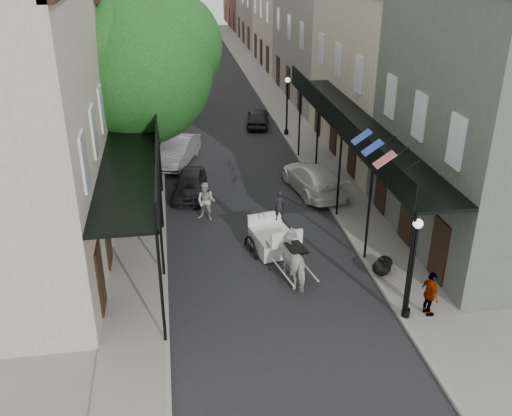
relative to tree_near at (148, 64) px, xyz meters
name	(u,v)px	position (x,y,z in m)	size (l,w,h in m)	color
ground	(276,297)	(4.20, -10.18, -6.49)	(140.00, 140.00, 0.00)	gray
road	(221,130)	(4.20, 9.82, -6.48)	(8.00, 90.00, 0.01)	black
sidewalk_left	(146,132)	(-0.80, 9.82, -6.43)	(2.20, 90.00, 0.12)	gray
sidewalk_right	(293,125)	(9.20, 9.82, -6.43)	(2.20, 90.00, 0.12)	gray
building_row_left	(95,30)	(-4.40, 19.82, -1.24)	(5.00, 80.00, 10.50)	beige
building_row_right	(312,25)	(12.80, 19.82, -1.24)	(5.00, 80.00, 10.50)	gray
gallery_left	(138,136)	(-0.59, -3.20, -2.44)	(2.20, 18.05, 4.88)	black
gallery_right	(352,126)	(8.99, -3.20, -2.44)	(2.20, 18.05, 4.88)	black
tree_near	(148,64)	(0.00, 0.00, 0.00)	(7.31, 6.80, 9.63)	#382619
tree_far	(151,33)	(-0.05, 14.00, -0.65)	(6.45, 6.00, 8.61)	#382619
lamppost_right_near	(412,268)	(8.30, -12.18, -4.44)	(0.32, 0.32, 3.71)	black
lamppost_left	(158,187)	(0.10, -4.18, -4.44)	(0.32, 0.32, 3.71)	black
lamppost_right_far	(287,105)	(8.30, 7.82, -4.44)	(0.32, 0.32, 3.71)	black
horse	(297,260)	(5.16, -9.21, -5.59)	(0.97, 2.12, 1.79)	beige
carriage	(269,222)	(4.59, -6.48, -5.32)	(2.14, 2.89, 3.00)	black
pedestrian_walking	(206,202)	(2.20, -3.54, -5.58)	(0.89, 0.69, 1.82)	#A3A49B
pedestrian_sidewalk_left	(134,120)	(-1.48, 9.68, -5.48)	(1.15, 0.66, 1.78)	gray
pedestrian_sidewalk_right	(430,294)	(9.08, -12.18, -5.54)	(0.97, 0.40, 1.65)	gray
car_left_near	(190,184)	(1.60, -0.74, -5.85)	(1.50, 3.72, 1.27)	black
car_left_mid	(177,151)	(1.11, 3.95, -5.74)	(1.57, 4.51, 1.49)	gray
car_left_far	(165,100)	(0.60, 15.45, -5.77)	(2.39, 5.19, 1.44)	black
car_right_near	(313,178)	(7.80, -1.18, -5.76)	(2.04, 5.02, 1.46)	white
car_right_far	(258,117)	(6.80, 10.26, -5.87)	(1.46, 3.64, 1.24)	black
trash_bags	(383,266)	(8.51, -9.35, -6.09)	(0.96, 1.11, 0.60)	black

